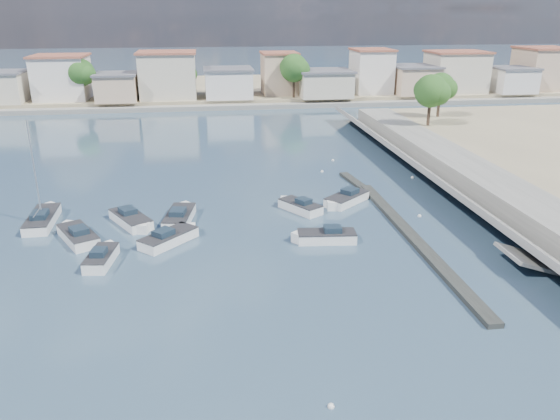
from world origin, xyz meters
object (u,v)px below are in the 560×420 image
Objects in this scene: motorboat_g at (132,221)px; sailboat at (43,218)px; motorboat_d at (345,200)px; motorboat_c at (324,237)px; motorboat_e at (180,216)px; motorboat_h at (171,238)px; motorboat_f at (299,206)px; motorboat_b at (102,257)px; motorboat_a at (77,235)px.

sailboat is (-7.50, 1.54, 0.04)m from motorboat_g.
sailboat reaches higher than motorboat_d.
motorboat_e is (-11.19, 6.16, -0.00)m from motorboat_c.
motorboat_e is 1.21× the size of motorboat_h.
motorboat_e is 11.51m from sailboat.
motorboat_d is 1.10× the size of motorboat_f.
motorboat_b and motorboat_g have the same top height.
motorboat_d is 19.18m from motorboat_g.
motorboat_f is 14.49m from motorboat_g.
motorboat_b is at bearing -175.15° from motorboat_c.
sailboat is (-22.65, 7.20, 0.04)m from motorboat_c.
sailboat reaches higher than motorboat_g.
motorboat_e is 0.63× the size of sailboat.
motorboat_b is 1.00× the size of motorboat_f.
motorboat_b and motorboat_h have the same top height.
motorboat_c is 1.15× the size of motorboat_f.
motorboat_b is 17.89m from motorboat_f.
sailboat is (-10.92, 5.67, 0.04)m from motorboat_h.
motorboat_d is at bearing 2.40° from sailboat.
motorboat_g is (-14.41, -1.51, 0.00)m from motorboat_f.
motorboat_e is 1.08× the size of motorboat_g.
motorboat_d is at bearing 23.52° from motorboat_h.
motorboat_a is 1.00× the size of motorboat_g.
motorboat_a is 0.93× the size of motorboat_e.
motorboat_f is at bearing 12.68° from motorboat_a.
sailboat is at bearing 174.82° from motorboat_e.
motorboat_a is 4.71m from motorboat_g.
sailboat is at bearing 162.36° from motorboat_c.
sailboat is (-3.59, 4.16, 0.04)m from motorboat_a.
motorboat_f is 21.92m from sailboat.
motorboat_c is at bearing -28.85° from motorboat_e.
motorboat_e and motorboat_f have the same top height.
sailboat is (-26.50, -1.11, 0.04)m from motorboat_d.
motorboat_c and motorboat_f have the same top height.
sailboat is (-6.21, 8.60, 0.04)m from motorboat_b.
motorboat_h is (3.41, -4.13, -0.00)m from motorboat_g.
motorboat_a is 18.78m from motorboat_f.
motorboat_h is (-0.55, -4.63, 0.00)m from motorboat_e.
motorboat_a is 5.49m from sailboat.
sailboat reaches higher than motorboat_c.
motorboat_b is at bearing -124.79° from motorboat_e.
motorboat_a is at bearing 168.32° from motorboat_h.
motorboat_b and motorboat_f have the same top height.
motorboat_f is 0.83× the size of motorboat_g.
motorboat_a and motorboat_h have the same top height.
motorboat_c is 1.05× the size of motorboat_d.
motorboat_b is at bearing -148.12° from motorboat_h.
motorboat_d is 26.52m from sailboat.
motorboat_e is 3.99m from motorboat_g.
motorboat_e is 10.50m from motorboat_f.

